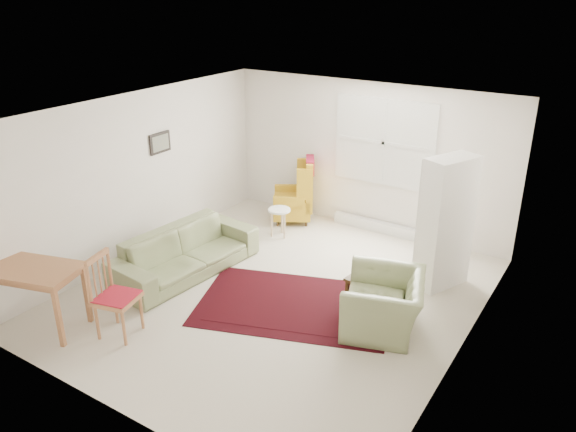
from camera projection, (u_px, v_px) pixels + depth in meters
The scene contains 10 objects.
room at pixel (286, 204), 7.37m from camera, with size 5.04×5.54×2.51m.
rug at pixel (294, 304), 7.42m from camera, with size 2.49×1.60×0.02m, color black, non-canonical shape.
sofa at pixel (185, 244), 8.10m from camera, with size 2.24×0.87×0.90m, color #7D885A.
armchair at pixel (384, 298), 6.79m from camera, with size 1.06×0.93×0.83m, color #7D885A.
wingback_chair at pixel (292, 190), 9.83m from camera, with size 0.67×0.71×1.17m, color gold, non-canonical shape.
coffee_table at pixel (368, 290), 7.39m from camera, with size 0.48×0.48×0.39m, color #442E15, non-canonical shape.
stool at pixel (279, 222), 9.35m from camera, with size 0.37×0.37×0.49m, color white, non-canonical shape.
cabinet at pixel (446, 223), 7.61m from camera, with size 0.39×0.74×1.86m, color white, non-canonical shape.
desk at pixel (31, 296), 6.83m from camera, with size 1.30×0.65×0.83m, color #AC7145, non-canonical shape.
desk_chair at pixel (117, 296), 6.63m from camera, with size 0.46×0.46×1.04m, color #AC7145, non-canonical shape.
Camera 1 is at (3.73, -5.55, 3.96)m, focal length 35.00 mm.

